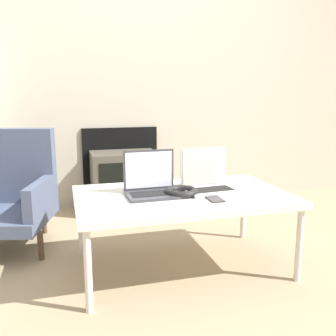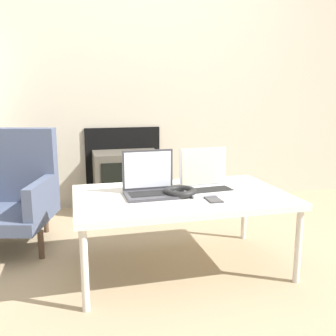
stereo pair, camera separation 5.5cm
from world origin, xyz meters
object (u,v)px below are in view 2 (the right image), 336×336
object	(u,v)px
laptop_right	(207,181)
tv	(127,182)
laptop_left	(150,184)
armchair	(1,190)
headphones	(180,192)
phone	(213,199)

from	to	relation	value
laptop_right	tv	size ratio (longest dim) A/B	0.56
laptop_left	armchair	bearing A→B (deg)	143.68
laptop_left	tv	world-z (taller)	laptop_left
laptop_right	headphones	xyz separation A→B (m)	(-0.18, -0.06, -0.04)
headphones	tv	size ratio (longest dim) A/B	0.34
headphones	phone	distance (m)	0.20
laptop_right	armchair	world-z (taller)	armchair
phone	tv	xyz separation A→B (m)	(-0.28, 1.32, -0.19)
headphones	phone	bearing A→B (deg)	-42.28
laptop_left	tv	distance (m)	1.16
laptop_left	headphones	xyz separation A→B (m)	(0.16, -0.06, -0.04)
headphones	tv	distance (m)	1.22
laptop_left	phone	size ratio (longest dim) A/B	2.15
laptop_left	laptop_right	xyz separation A→B (m)	(0.34, -0.00, 0.00)
headphones	armchair	xyz separation A→B (m)	(-1.05, 0.69, -0.09)
phone	armchair	distance (m)	1.45
headphones	phone	xyz separation A→B (m)	(0.14, -0.13, -0.02)
laptop_right	phone	world-z (taller)	laptop_right
headphones	laptop_left	bearing A→B (deg)	159.74
phone	armchair	xyz separation A→B (m)	(-1.19, 0.82, -0.08)
laptop_right	headphones	distance (m)	0.19
laptop_left	tv	bearing A→B (deg)	87.67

